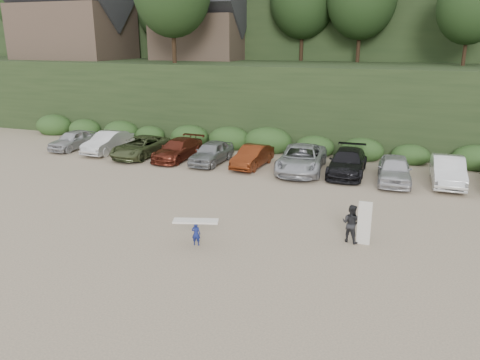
% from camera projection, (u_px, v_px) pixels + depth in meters
% --- Properties ---
extents(ground, '(120.00, 120.00, 0.00)m').
position_uv_depth(ground, '(226.00, 228.00, 20.44)').
color(ground, tan).
rests_on(ground, ground).
extents(hillside_backdrop, '(90.00, 41.50, 28.00)m').
position_uv_depth(hillside_backdrop, '(348.00, 6.00, 49.52)').
color(hillside_backdrop, black).
rests_on(hillside_backdrop, ground).
extents(parked_cars, '(39.53, 5.95, 1.60)m').
position_uv_depth(parked_cars, '(331.00, 162.00, 28.37)').
color(parked_cars, '#B3B3B8').
rests_on(parked_cars, ground).
extents(child_surfer, '(1.85, 1.01, 1.07)m').
position_uv_depth(child_surfer, '(196.00, 228.00, 18.58)').
color(child_surfer, navy).
rests_on(child_surfer, ground).
extents(adult_surfer, '(1.26, 0.82, 1.88)m').
position_uv_depth(adult_surfer, '(352.00, 223.00, 18.85)').
color(adult_surfer, black).
rests_on(adult_surfer, ground).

